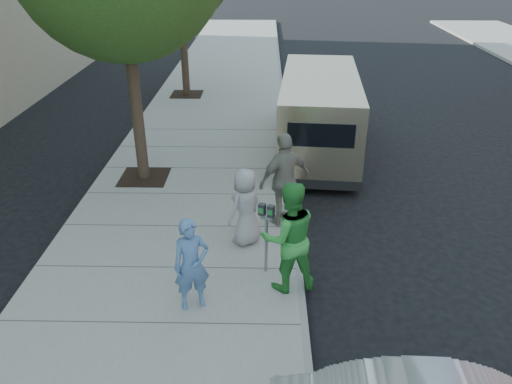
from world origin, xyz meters
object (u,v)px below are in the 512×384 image
at_px(van, 319,113).
at_px(person_officer, 191,265).
at_px(person_striped_polo, 285,180).
at_px(person_green_shirt, 289,237).
at_px(parking_meter, 266,224).
at_px(person_gray_shirt, 246,207).

xyz_separation_m(van, person_officer, (-2.68, -7.09, -0.24)).
bearing_deg(person_striped_polo, person_green_shirt, 58.65).
bearing_deg(parking_meter, person_green_shirt, -26.53).
distance_m(person_green_shirt, person_gray_shirt, 1.64).
height_order(person_green_shirt, person_gray_shirt, person_green_shirt).
relative_size(van, person_officer, 3.87).
bearing_deg(person_green_shirt, person_officer, 5.60).
bearing_deg(parking_meter, person_striped_polo, 100.38).
relative_size(person_officer, person_striped_polo, 0.80).
height_order(person_green_shirt, person_striped_polo, person_striped_polo).
relative_size(parking_meter, person_gray_shirt, 0.87).
distance_m(van, person_green_shirt, 6.64).
relative_size(person_green_shirt, person_striped_polo, 0.99).
xyz_separation_m(parking_meter, person_striped_polo, (0.38, 1.79, 0.01)).
xyz_separation_m(person_gray_shirt, person_striped_polo, (0.78, 0.79, 0.22)).
xyz_separation_m(van, person_green_shirt, (-1.11, -6.55, -0.05)).
relative_size(person_green_shirt, person_gray_shirt, 1.27).
xyz_separation_m(parking_meter, person_officer, (-1.19, -0.98, -0.19)).
relative_size(parking_meter, person_officer, 0.85).
bearing_deg(person_striped_polo, person_gray_shirt, 14.05).
bearing_deg(parking_meter, van, 98.65).
bearing_deg(van, person_green_shirt, -94.77).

